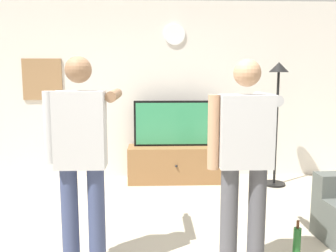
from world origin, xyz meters
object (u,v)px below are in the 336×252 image
television (175,123)px  framed_picture (42,79)px  wall_clock (174,34)px  tv_stand (175,164)px  person_standing_nearer_lamp (82,152)px  person_standing_nearer_couch (244,155)px  beverage_bottle (297,244)px  floor_lamp (278,98)px

television → framed_picture: bearing=172.9°
wall_clock → framed_picture: (-2.00, 0.00, -0.67)m
tv_stand → wall_clock: wall_clock is taller
person_standing_nearer_lamp → person_standing_nearer_couch: 1.30m
framed_picture → television: bearing=-7.1°
wall_clock → framed_picture: size_ratio=0.51×
person_standing_nearer_lamp → person_standing_nearer_couch: bearing=-6.2°
wall_clock → person_standing_nearer_couch: (0.39, -2.86, -1.22)m
wall_clock → framed_picture: 2.11m
person_standing_nearer_lamp → beverage_bottle: 2.01m
wall_clock → person_standing_nearer_lamp: wall_clock is taller
framed_picture → person_standing_nearer_couch: framed_picture is taller
beverage_bottle → person_standing_nearer_lamp: bearing=-179.2°
tv_stand → television: bearing=90.0°
floor_lamp → person_standing_nearer_lamp: (-2.35, -2.20, -0.28)m
tv_stand → beverage_bottle: (0.92, -2.41, -0.12)m
television → framed_picture: (-2.00, 0.25, 0.65)m
television → person_standing_nearer_lamp: 2.65m
tv_stand → person_standing_nearer_couch: 2.70m
tv_stand → floor_lamp: size_ratio=0.79×
wall_clock → framed_picture: bearing=179.9°
floor_lamp → beverage_bottle: floor_lamp is taller
wall_clock → beverage_bottle: bearing=-71.3°
beverage_bottle → television: bearing=110.5°
tv_stand → framed_picture: 2.39m
television → person_standing_nearer_couch: size_ratio=0.71×
person_standing_nearer_lamp → tv_stand: bearing=69.5°
framed_picture → floor_lamp: 3.49m
television → person_standing_nearer_couch: (0.39, -2.62, 0.10)m
tv_stand → beverage_bottle: bearing=-69.2°
tv_stand → wall_clock: bearing=90.0°
wall_clock → person_standing_nearer_lamp: (-0.91, -2.73, -1.21)m
tv_stand → person_standing_nearer_couch: (0.39, -2.57, 0.71)m
television → beverage_bottle: television is taller
tv_stand → television: television is taller
tv_stand → beverage_bottle: size_ratio=3.83×
framed_picture → beverage_bottle: framed_picture is taller
floor_lamp → person_standing_nearer_lamp: size_ratio=1.01×
wall_clock → person_standing_nearer_couch: size_ratio=0.18×
tv_stand → television: (0.00, 0.05, 0.61)m
tv_stand → wall_clock: (0.00, 0.29, 1.93)m
television → wall_clock: size_ratio=3.87×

